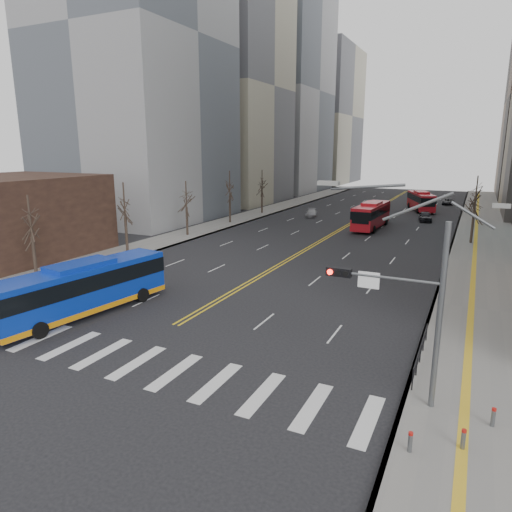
# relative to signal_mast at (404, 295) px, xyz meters

# --- Properties ---
(ground) EXTENTS (220.00, 220.00, 0.00)m
(ground) POSITION_rel_signal_mast_xyz_m (-13.77, -2.00, -4.86)
(ground) COLOR black
(sidewalk_right) EXTENTS (7.00, 130.00, 0.15)m
(sidewalk_right) POSITION_rel_signal_mast_xyz_m (3.73, 43.00, -4.78)
(sidewalk_right) COLOR gray
(sidewalk_right) RESTS_ON ground
(sidewalk_left) EXTENTS (5.00, 130.00, 0.15)m
(sidewalk_left) POSITION_rel_signal_mast_xyz_m (-30.27, 43.00, -4.78)
(sidewalk_left) COLOR gray
(sidewalk_left) RESTS_ON ground
(crosswalk) EXTENTS (26.70, 4.00, 0.01)m
(crosswalk) POSITION_rel_signal_mast_xyz_m (-13.77, -2.00, -4.85)
(crosswalk) COLOR silver
(crosswalk) RESTS_ON ground
(centerline) EXTENTS (0.55, 100.00, 0.01)m
(centerline) POSITION_rel_signal_mast_xyz_m (-13.77, 53.00, -4.85)
(centerline) COLOR gold
(centerline) RESTS_ON ground
(office_towers) EXTENTS (83.00, 134.00, 58.00)m
(office_towers) POSITION_rel_signal_mast_xyz_m (-13.64, 66.51, 19.07)
(office_towers) COLOR gray
(office_towers) RESTS_ON ground
(signal_mast) EXTENTS (5.37, 0.37, 9.39)m
(signal_mast) POSITION_rel_signal_mast_xyz_m (0.00, 0.00, 0.00)
(signal_mast) COLOR slate
(signal_mast) RESTS_ON ground
(pedestrian_railing) EXTENTS (0.06, 6.06, 1.02)m
(pedestrian_railing) POSITION_rel_signal_mast_xyz_m (0.53, 4.00, -4.03)
(pedestrian_railing) COLOR black
(pedestrian_railing) RESTS_ON sidewalk_right
(bollards) EXTENTS (2.87, 3.17, 0.78)m
(bollards) POSITION_rel_signal_mast_xyz_m (2.50, -2.16, -4.30)
(bollards) COLOR slate
(bollards) RESTS_ON sidewalk_right
(street_trees) EXTENTS (35.20, 47.20, 7.60)m
(street_trees) POSITION_rel_signal_mast_xyz_m (-20.94, 32.55, 0.02)
(street_trees) COLOR #2D211B
(street_trees) RESTS_ON ground
(blue_bus) EXTENTS (4.31, 12.44, 3.55)m
(blue_bus) POSITION_rel_signal_mast_xyz_m (-20.32, 2.00, -3.00)
(blue_bus) COLOR #0B2DA7
(blue_bus) RESTS_ON ground
(red_bus_near) EXTENTS (3.14, 11.40, 3.59)m
(red_bus_near) POSITION_rel_signal_mast_xyz_m (-10.33, 43.54, -2.86)
(red_bus_near) COLOR red
(red_bus_near) RESTS_ON ground
(red_bus_far) EXTENTS (5.89, 10.89, 3.40)m
(red_bus_far) POSITION_rel_signal_mast_xyz_m (-6.32, 65.08, -2.96)
(red_bus_far) COLOR red
(red_bus_far) RESTS_ON ground
(car_white) EXTENTS (2.39, 4.37, 1.36)m
(car_white) POSITION_rel_signal_mast_xyz_m (-20.99, 4.00, -4.17)
(car_white) COLOR white
(car_white) RESTS_ON ground
(car_dark_mid) EXTENTS (2.43, 4.53, 1.47)m
(car_dark_mid) POSITION_rel_signal_mast_xyz_m (-4.29, 53.20, -4.12)
(car_dark_mid) COLOR black
(car_dark_mid) RESTS_ON ground
(car_silver) EXTENTS (2.68, 4.34, 1.17)m
(car_silver) POSITION_rel_signal_mast_xyz_m (-21.20, 50.29, -4.27)
(car_silver) COLOR #99999E
(car_silver) RESTS_ON ground
(car_dark_far) EXTENTS (1.98, 4.11, 1.13)m
(car_dark_far) POSITION_rel_signal_mast_xyz_m (-2.52, 76.71, -4.29)
(car_dark_far) COLOR black
(car_dark_far) RESTS_ON ground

